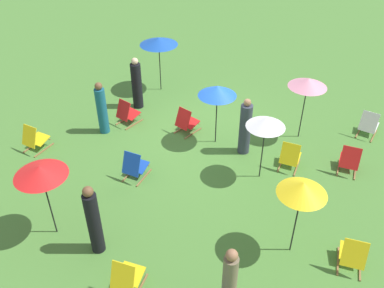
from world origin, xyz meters
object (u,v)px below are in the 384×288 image
deckchair_4 (353,255)px  umbrella_4 (40,171)px  deckchair_5 (34,139)px  deckchair_6 (369,125)px  umbrella_0 (308,83)px  umbrella_1 (266,122)px  person_1 (245,128)px  umbrella_3 (303,188)px  umbrella_5 (217,91)px  deckchair_9 (290,157)px  person_2 (229,283)px  deckchair_7 (135,166)px  person_4 (102,109)px  deckchair_8 (186,122)px  person_3 (137,85)px  deckchair_1 (349,160)px  person_0 (94,221)px  deckchair_3 (127,113)px  umbrella_2 (159,41)px  deckchair_0 (127,277)px

deckchair_4 → umbrella_4: 6.59m
deckchair_4 → deckchair_5: bearing=-10.1°
deckchair_6 → umbrella_0: size_ratio=0.43×
umbrella_1 → person_1: 1.46m
deckchair_4 → person_1: 4.42m
umbrella_3 → umbrella_5: size_ratio=1.04×
deckchair_9 → person_2: bearing=88.4°
umbrella_0 → deckchair_7: bearing=47.8°
deckchair_7 → person_1: 3.20m
umbrella_1 → person_4: umbrella_1 is taller
deckchair_8 → umbrella_1: umbrella_1 is taller
umbrella_4 → person_3: size_ratio=1.09×
person_1 → person_2: size_ratio=1.03×
deckchair_9 → umbrella_3: umbrella_3 is taller
deckchair_1 → person_0: person_0 is taller
deckchair_1 → umbrella_3: (0.67, 3.30, 1.42)m
umbrella_5 → person_3: bearing=-13.3°
umbrella_4 → person_1: (-2.77, -4.73, -0.99)m
person_3 → umbrella_1: bearing=-74.1°
deckchair_5 → umbrella_5: size_ratio=0.45×
umbrella_3 → person_3: bearing=-31.3°
deckchair_6 → deckchair_8: (4.97, 2.22, 0.00)m
umbrella_0 → umbrella_1: size_ratio=1.05×
deckchair_5 → deckchair_8: same height
deckchair_8 → deckchair_7: bearing=99.9°
deckchair_5 → deckchair_3: bearing=-122.2°
deckchair_1 → deckchair_5: bearing=15.0°
umbrella_2 → person_4: bearing=85.9°
deckchair_4 → person_1: bearing=-47.9°
person_4 → deckchair_5: bearing=-114.6°
deckchair_9 → deckchair_5: bearing=16.6°
deckchair_0 → deckchair_5: 5.65m
deckchair_0 → umbrella_2: (3.48, -7.51, 1.44)m
deckchair_7 → person_0: size_ratio=0.46×
deckchair_1 → deckchair_5: size_ratio=1.00×
deckchair_9 → deckchair_6: bearing=-126.5°
umbrella_3 → person_1: size_ratio=1.12×
umbrella_5 → deckchair_1: bearing=-175.6°
umbrella_0 → person_2: (-0.22, 6.27, -1.01)m
deckchair_6 → deckchair_1: bearing=89.9°
person_2 → person_3: (5.49, -5.67, 0.02)m
deckchair_4 → deckchair_7: 5.57m
deckchair_6 → umbrella_1: (2.30, 3.25, 1.34)m
umbrella_2 → umbrella_4: (-1.18, 6.95, -0.02)m
deckchair_6 → umbrella_5: (3.98, 2.30, 1.33)m
deckchair_0 → person_0: 1.36m
deckchair_4 → deckchair_3: bearing=-28.2°
deckchair_7 → person_0: person_0 is taller
deckchair_9 → person_2: 4.70m
deckchair_0 → umbrella_5: 5.56m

